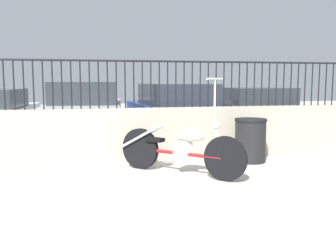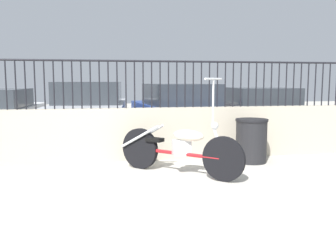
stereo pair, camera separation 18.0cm
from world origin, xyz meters
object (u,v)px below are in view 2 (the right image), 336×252
Objects in this scene: car_silver at (90,111)px; car_dark_grey at (255,110)px; motorcycle_red at (174,147)px; car_blue at (178,111)px; trash_bin at (251,141)px.

car_dark_grey is (4.44, -0.08, -0.06)m from car_silver.
car_blue is at bearing 120.54° from motorcycle_red.
motorcycle_red is at bearing 162.68° from car_blue.
motorcycle_red is at bearing -159.69° from trash_bin.
car_silver is at bearing 76.18° from car_blue.
car_dark_grey is at bearing -85.56° from car_silver.
motorcycle_red is 4.98m from car_dark_grey.
motorcycle_red is at bearing -155.74° from car_silver.
trash_bin is at bearing 159.18° from car_dark_grey.
car_silver is at bearing 130.45° from trash_bin.
trash_bin is 3.68m from car_dark_grey.
car_silver reaches higher than car_blue.
motorcycle_red reaches higher than car_dark_grey.
car_blue is (-0.69, 3.02, 0.30)m from trash_bin.
motorcycle_red is 4.22m from car_silver.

